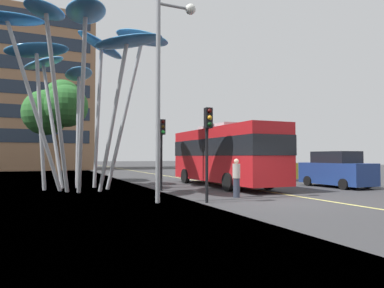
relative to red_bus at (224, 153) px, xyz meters
The scene contains 12 objects.
ground 7.79m from the red_bus, 106.13° to the right, with size 120.00×240.00×0.10m.
red_bus is the anchor object (origin of this frame).
leaf_sculpture 10.13m from the red_bus, behind, with size 10.32×10.71×9.09m.
traffic_light_kerb_near 7.65m from the red_bus, 123.35° to the right, with size 0.28×0.42×3.71m.
traffic_light_kerb_far 4.53m from the red_bus, 165.07° to the right, with size 0.28×0.42×3.76m.
car_parked_mid 6.70m from the red_bus, 28.30° to the right, with size 2.00×4.43×2.11m.
car_parked_far 7.13m from the red_bus, 29.31° to the left, with size 1.91×3.89×2.09m.
car_side_street 11.10m from the red_bus, 56.97° to the left, with size 1.99×3.84×2.11m.
street_lamp 8.45m from the red_bus, 135.41° to the right, with size 1.71×0.44×8.13m.
tree_pavement_near 12.75m from the red_bus, 138.51° to the left, with size 4.46×4.63×7.49m.
pedestrian 5.78m from the red_bus, 113.06° to the right, with size 0.34×0.34×1.71m.
backdrop_building 39.21m from the red_bus, 113.19° to the left, with size 22.73×12.70×21.12m.
Camera 1 is at (-8.73, -11.23, 1.81)m, focal length 32.28 mm.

